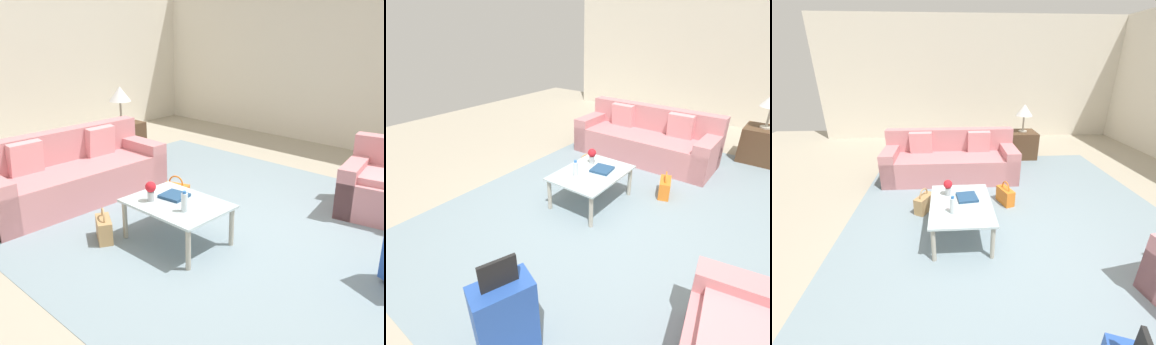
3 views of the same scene
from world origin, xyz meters
TOP-DOWN VIEW (x-y plane):
  - ground_plane at (0.00, 0.00)m, footprint 12.00×12.00m
  - wall_left at (-5.06, 0.00)m, footprint 0.12×8.00m
  - area_rug at (-0.60, 0.20)m, footprint 5.20×4.40m
  - couch at (-2.19, -0.60)m, footprint 0.87×2.33m
  - coffee_table at (-0.40, -0.50)m, footprint 1.00×0.73m
  - water_bottle at (-0.20, -0.60)m, footprint 0.06×0.06m
  - coffee_table_book at (-0.52, -0.42)m, footprint 0.28×0.27m
  - flower_vase at (-0.62, -0.65)m, footprint 0.11×0.11m
  - side_table at (-3.20, 1.00)m, footprint 0.59×0.59m
  - table_lamp at (-3.20, 1.00)m, footprint 0.36×0.36m
  - handbag_orange at (-1.13, 0.20)m, footprint 0.35×0.24m
  - handbag_tan at (-0.97, -0.99)m, footprint 0.35×0.28m

SIDE VIEW (x-z plane):
  - ground_plane at x=0.00m, z-range 0.00..0.00m
  - area_rug at x=-0.60m, z-range 0.00..0.01m
  - handbag_orange at x=-1.13m, z-range -0.05..0.31m
  - handbag_tan at x=-0.97m, z-range -0.05..0.31m
  - side_table at x=-3.20m, z-range 0.00..0.58m
  - couch at x=-2.19m, z-range -0.13..0.72m
  - coffee_table at x=-0.40m, z-range 0.16..0.60m
  - coffee_table_book at x=-0.52m, z-range 0.43..0.46m
  - water_bottle at x=-0.20m, z-range 0.43..0.63m
  - flower_vase at x=-0.62m, z-range 0.45..0.66m
  - table_lamp at x=-3.20m, z-range 0.74..1.33m
  - wall_left at x=-5.06m, z-range 0.00..3.10m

